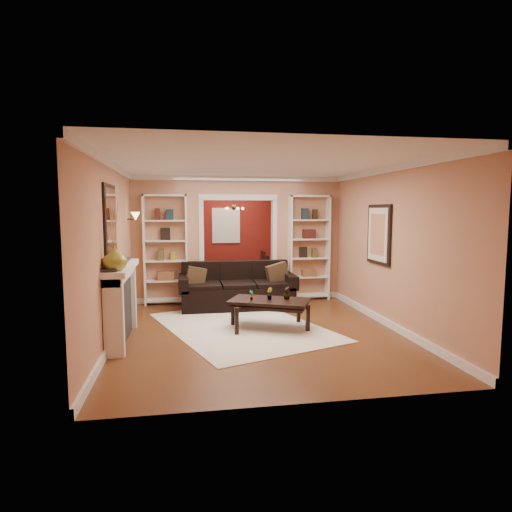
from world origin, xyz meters
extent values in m
plane|color=brown|center=(0.00, 0.00, 0.00)|extent=(8.00, 8.00, 0.00)
plane|color=white|center=(0.00, 0.00, 2.70)|extent=(8.00, 8.00, 0.00)
plane|color=tan|center=(0.00, 4.00, 1.35)|extent=(8.00, 0.00, 8.00)
plane|color=tan|center=(0.00, -4.00, 1.35)|extent=(8.00, 0.00, 8.00)
plane|color=tan|center=(-2.25, 0.00, 1.35)|extent=(0.00, 8.00, 8.00)
plane|color=tan|center=(2.25, 0.00, 1.35)|extent=(0.00, 8.00, 8.00)
cube|color=tan|center=(0.00, 1.20, 1.35)|extent=(4.50, 0.15, 2.70)
cube|color=maroon|center=(0.00, 3.97, 1.32)|extent=(4.44, 0.04, 2.64)
cube|color=#8CA5CC|center=(0.00, 3.93, 1.55)|extent=(0.78, 0.03, 0.98)
cube|color=white|center=(-0.22, -1.01, 0.01)|extent=(3.24, 3.81, 0.01)
cube|color=black|center=(-0.12, 0.45, 0.46)|extent=(2.34, 1.01, 0.91)
cube|color=#503C22|center=(-0.95, 0.43, 0.63)|extent=(0.39, 0.18, 0.38)
cube|color=#503C22|center=(0.71, 0.43, 0.67)|extent=(0.47, 0.25, 0.45)
cube|color=black|center=(0.22, -1.18, 0.24)|extent=(1.46, 1.18, 0.49)
imported|color=#336626|center=(-0.08, -1.18, 0.57)|extent=(0.11, 0.11, 0.17)
imported|color=#336626|center=(0.22, -1.18, 0.59)|extent=(0.10, 0.12, 0.20)
imported|color=#336626|center=(0.52, -1.18, 0.60)|extent=(0.14, 0.14, 0.21)
cube|color=white|center=(-1.55, 1.03, 1.15)|extent=(0.90, 0.30, 2.30)
cube|color=white|center=(1.55, 1.03, 1.15)|extent=(0.90, 0.30, 2.30)
cube|color=white|center=(-2.09, -1.50, 0.58)|extent=(0.32, 1.70, 1.16)
imported|color=olive|center=(-2.09, -2.11, 1.33)|extent=(0.42, 0.42, 0.34)
cube|color=silver|center=(-2.23, -1.50, 1.80)|extent=(0.03, 0.95, 1.10)
cube|color=#FFE0A5|center=(-2.15, 0.55, 1.83)|extent=(0.18, 0.18, 0.22)
cube|color=black|center=(2.21, -1.00, 1.55)|extent=(0.04, 0.85, 1.05)
imported|color=black|center=(0.09, 2.75, 0.27)|extent=(1.56, 0.87, 0.55)
cube|color=black|center=(-0.46, 2.45, 0.46)|extent=(0.58, 0.58, 0.92)
cube|color=black|center=(0.64, 2.45, 0.44)|extent=(0.50, 0.50, 0.88)
cube|color=black|center=(-0.46, 3.05, 0.46)|extent=(0.54, 0.54, 0.93)
cube|color=black|center=(0.64, 3.05, 0.46)|extent=(0.52, 0.52, 0.93)
cube|color=#3D301B|center=(0.00, 2.70, 2.02)|extent=(0.50, 0.50, 0.30)
camera|label=1|loc=(-1.16, -8.05, 1.97)|focal=30.00mm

